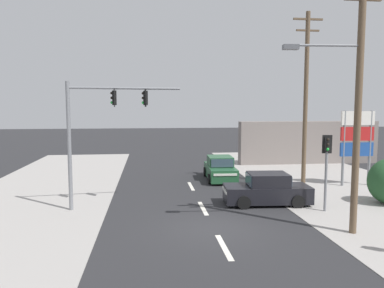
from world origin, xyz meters
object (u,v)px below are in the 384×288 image
at_px(utility_pole_midground_right, 306,96).
at_px(sedan_receding_far, 220,169).
at_px(traffic_signal_mast, 98,122).
at_px(utility_pole_foreground_right, 355,95).
at_px(pedestal_signal_right_kerb, 327,160).
at_px(sedan_crossing_left, 267,190).
at_px(shopping_plaza_sign, 357,137).

height_order(utility_pole_midground_right, sedan_receding_far, utility_pole_midground_right).
relative_size(traffic_signal_mast, sedan_receding_far, 1.39).
bearing_deg(utility_pole_midground_right, utility_pole_foreground_right, -102.04).
distance_m(pedestal_signal_right_kerb, sedan_crossing_left, 3.25).
xyz_separation_m(pedestal_signal_right_kerb, sedan_crossing_left, (-2.25, 1.60, -1.71)).
relative_size(traffic_signal_mast, sedan_crossing_left, 1.38).
bearing_deg(shopping_plaza_sign, utility_pole_foreground_right, -121.43).
height_order(utility_pole_foreground_right, sedan_crossing_left, utility_pole_foreground_right).
distance_m(utility_pole_midground_right, sedan_crossing_left, 7.19).
relative_size(shopping_plaza_sign, sedan_crossing_left, 1.06).
xyz_separation_m(traffic_signal_mast, shopping_plaza_sign, (14.94, 3.46, -1.16)).
height_order(utility_pole_foreground_right, traffic_signal_mast, utility_pole_foreground_right).
xyz_separation_m(utility_pole_foreground_right, shopping_plaza_sign, (4.99, 8.17, -2.28)).
height_order(utility_pole_midground_right, traffic_signal_mast, utility_pole_midground_right).
distance_m(utility_pole_midground_right, pedestal_signal_right_kerb, 6.52).
height_order(utility_pole_midground_right, sedan_crossing_left, utility_pole_midground_right).
height_order(utility_pole_midground_right, shopping_plaza_sign, utility_pole_midground_right).
bearing_deg(sedan_crossing_left, utility_pole_foreground_right, -68.68).
bearing_deg(utility_pole_midground_right, sedan_crossing_left, -132.02).
relative_size(utility_pole_midground_right, shopping_plaza_sign, 2.27).
xyz_separation_m(shopping_plaza_sign, sedan_receding_far, (-7.89, 2.85, -2.28)).
relative_size(utility_pole_foreground_right, sedan_crossing_left, 2.26).
bearing_deg(sedan_receding_far, pedestal_signal_right_kerb, -67.27).
xyz_separation_m(utility_pole_foreground_right, sedan_crossing_left, (-1.78, 4.56, -4.56)).
bearing_deg(traffic_signal_mast, sedan_crossing_left, -0.99).
distance_m(utility_pole_foreground_right, sedan_crossing_left, 6.69).
xyz_separation_m(shopping_plaza_sign, sedan_crossing_left, (-6.77, -3.60, -2.28)).
xyz_separation_m(utility_pole_midground_right, sedan_crossing_left, (-3.61, -4.01, -4.75)).
xyz_separation_m(utility_pole_midground_right, shopping_plaza_sign, (3.16, -0.40, -2.47)).
xyz_separation_m(traffic_signal_mast, sedan_receding_far, (7.05, 6.31, -3.44)).
height_order(utility_pole_foreground_right, utility_pole_midground_right, utility_pole_midground_right).
relative_size(utility_pole_foreground_right, utility_pole_midground_right, 0.94).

